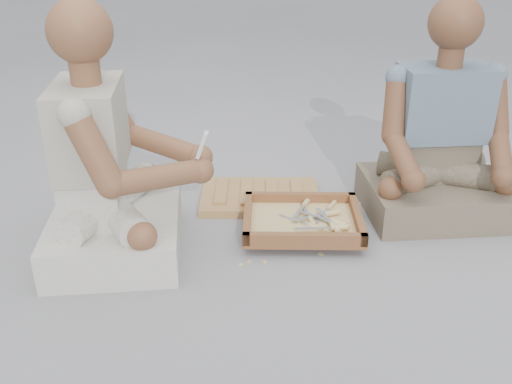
# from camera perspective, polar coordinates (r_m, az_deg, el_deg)

# --- Properties ---
(ground) EXTENTS (60.00, 60.00, 0.00)m
(ground) POSITION_cam_1_polar(r_m,az_deg,el_deg) (2.10, 1.94, -9.78)
(ground) COLOR gray
(ground) RESTS_ON ground
(carved_panel) EXTENTS (0.58, 0.41, 0.04)m
(carved_panel) POSITION_cam_1_polar(r_m,az_deg,el_deg) (2.72, 0.42, -0.48)
(carved_panel) COLOR #A3733F
(carved_panel) RESTS_ON ground
(tool_tray) EXTENTS (0.52, 0.42, 0.06)m
(tool_tray) POSITION_cam_1_polar(r_m,az_deg,el_deg) (2.43, 4.64, -2.91)
(tool_tray) COLOR brown
(tool_tray) RESTS_ON carved_panel
(chisel_0) EXTENTS (0.11, 0.21, 0.02)m
(chisel_0) POSITION_cam_1_polar(r_m,az_deg,el_deg) (2.54, 7.39, -1.52)
(chisel_0) COLOR silver
(chisel_0) RESTS_ON tool_tray
(chisel_1) EXTENTS (0.21, 0.11, 0.02)m
(chisel_1) POSITION_cam_1_polar(r_m,az_deg,el_deg) (2.46, 7.15, -2.18)
(chisel_1) COLOR silver
(chisel_1) RESTS_ON tool_tray
(chisel_2) EXTENTS (0.08, 0.21, 0.02)m
(chisel_2) POSITION_cam_1_polar(r_m,az_deg,el_deg) (2.54, 4.93, -1.18)
(chisel_2) COLOR silver
(chisel_2) RESTS_ON tool_tray
(chisel_3) EXTENTS (0.22, 0.05, 0.02)m
(chisel_3) POSITION_cam_1_polar(r_m,az_deg,el_deg) (2.35, 7.81, -3.54)
(chisel_3) COLOR silver
(chisel_3) RESTS_ON tool_tray
(chisel_4) EXTENTS (0.20, 0.12, 0.02)m
(chisel_4) POSITION_cam_1_polar(r_m,az_deg,el_deg) (2.41, 7.84, -2.94)
(chisel_4) COLOR silver
(chisel_4) RESTS_ON tool_tray
(chisel_5) EXTENTS (0.20, 0.13, 0.02)m
(chisel_5) POSITION_cam_1_polar(r_m,az_deg,el_deg) (2.38, 5.56, -3.41)
(chisel_5) COLOR silver
(chisel_5) RESTS_ON tool_tray
(chisel_6) EXTENTS (0.07, 0.22, 0.02)m
(chisel_6) POSITION_cam_1_polar(r_m,az_deg,el_deg) (2.43, 5.49, -2.74)
(chisel_6) COLOR silver
(chisel_6) RESTS_ON tool_tray
(chisel_7) EXTENTS (0.19, 0.14, 0.02)m
(chisel_7) POSITION_cam_1_polar(r_m,az_deg,el_deg) (2.39, 8.10, -3.21)
(chisel_7) COLOR silver
(chisel_7) RESTS_ON tool_tray
(chisel_8) EXTENTS (0.10, 0.21, 0.02)m
(chisel_8) POSITION_cam_1_polar(r_m,az_deg,el_deg) (2.36, 7.73, -3.39)
(chisel_8) COLOR silver
(chisel_8) RESTS_ON tool_tray
(wood_chip_0) EXTENTS (0.02, 0.02, 0.00)m
(wood_chip_0) POSITION_cam_1_polar(r_m,az_deg,el_deg) (2.25, -0.71, -6.97)
(wood_chip_0) COLOR #D7B37F
(wood_chip_0) RESTS_ON ground
(wood_chip_1) EXTENTS (0.02, 0.02, 0.00)m
(wood_chip_1) POSITION_cam_1_polar(r_m,az_deg,el_deg) (2.69, -0.00, -1.19)
(wood_chip_1) COLOR #D7B37F
(wood_chip_1) RESTS_ON ground
(wood_chip_2) EXTENTS (0.02, 0.02, 0.00)m
(wood_chip_2) POSITION_cam_1_polar(r_m,az_deg,el_deg) (2.32, 6.51, -6.16)
(wood_chip_2) COLOR #D7B37F
(wood_chip_2) RESTS_ON ground
(wood_chip_3) EXTENTS (0.02, 0.02, 0.00)m
(wood_chip_3) POSITION_cam_1_polar(r_m,az_deg,el_deg) (2.53, -0.31, -2.96)
(wood_chip_3) COLOR #D7B37F
(wood_chip_3) RESTS_ON ground
(wood_chip_4) EXTENTS (0.02, 0.02, 0.00)m
(wood_chip_4) POSITION_cam_1_polar(r_m,az_deg,el_deg) (2.38, 1.20, -5.03)
(wood_chip_4) COLOR #D7B37F
(wood_chip_4) RESTS_ON ground
(wood_chip_5) EXTENTS (0.02, 0.02, 0.00)m
(wood_chip_5) POSITION_cam_1_polar(r_m,az_deg,el_deg) (2.25, 0.85, -6.99)
(wood_chip_5) COLOR #D7B37F
(wood_chip_5) RESTS_ON ground
(wood_chip_6) EXTENTS (0.02, 0.02, 0.00)m
(wood_chip_6) POSITION_cam_1_polar(r_m,az_deg,el_deg) (2.47, 12.46, -4.44)
(wood_chip_6) COLOR #D7B37F
(wood_chip_6) RESTS_ON ground
(wood_chip_7) EXTENTS (0.02, 0.02, 0.00)m
(wood_chip_7) POSITION_cam_1_polar(r_m,az_deg,el_deg) (2.23, -1.52, -7.33)
(wood_chip_7) COLOR #D7B37F
(wood_chip_7) RESTS_ON ground
(wood_chip_8) EXTENTS (0.02, 0.02, 0.00)m
(wood_chip_8) POSITION_cam_1_polar(r_m,az_deg,el_deg) (2.73, 10.34, -1.17)
(wood_chip_8) COLOR #D7B37F
(wood_chip_8) RESTS_ON ground
(wood_chip_9) EXTENTS (0.02, 0.02, 0.00)m
(wood_chip_9) POSITION_cam_1_polar(r_m,az_deg,el_deg) (2.51, 3.32, -3.31)
(wood_chip_9) COLOR #D7B37F
(wood_chip_9) RESTS_ON ground
(wood_chip_10) EXTENTS (0.02, 0.02, 0.00)m
(wood_chip_10) POSITION_cam_1_polar(r_m,az_deg,el_deg) (2.64, 3.23, -1.79)
(wood_chip_10) COLOR #D7B37F
(wood_chip_10) RESTS_ON ground
(craftsman) EXTENTS (0.71, 0.71, 0.98)m
(craftsman) POSITION_cam_1_polar(r_m,az_deg,el_deg) (2.26, -14.52, 1.87)
(craftsman) COLOR silver
(craftsman) RESTS_ON ground
(companion) EXTENTS (0.68, 0.57, 0.95)m
(companion) POSITION_cam_1_polar(r_m,az_deg,el_deg) (2.62, 17.92, 4.34)
(companion) COLOR #716751
(companion) RESTS_ON ground
(mobile_phone) EXTENTS (0.05, 0.04, 0.10)m
(mobile_phone) POSITION_cam_1_polar(r_m,az_deg,el_deg) (2.12, -5.41, 4.73)
(mobile_phone) COLOR silver
(mobile_phone) RESTS_ON craftsman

